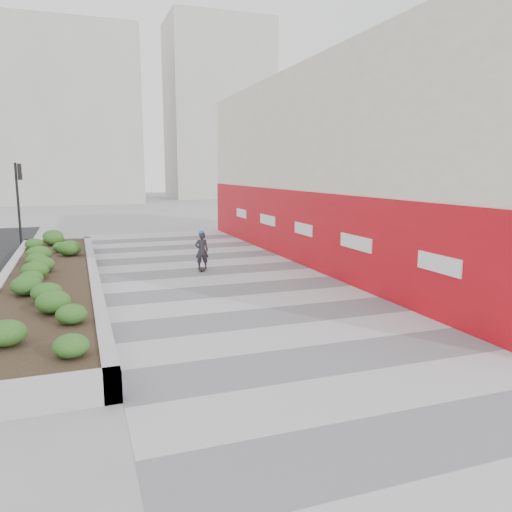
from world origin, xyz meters
The scene contains 9 objects.
ground centered at (0.00, 0.00, 0.00)m, with size 160.00×160.00×0.00m, color gray.
walkway centered at (0.00, 3.00, 0.01)m, with size 8.00×36.00×0.01m, color #A8A8AD.
building centered at (6.98, 8.98, 3.98)m, with size 6.04×24.08×8.00m.
planter centered at (-5.50, 7.00, 0.42)m, with size 3.00×18.00×0.90m.
traffic_signal_near centered at (-7.23, 17.50, 2.76)m, with size 0.33×0.28×4.20m.
distant_bldg_north_l centered at (-5.00, 55.00, 10.00)m, with size 16.00×12.00×20.00m, color #ADAAA3.
distant_bldg_north_r centered at (15.00, 60.00, 12.00)m, with size 14.00×10.00×24.00m, color #ADAAA3.
manhole_cover centered at (0.50, 3.00, 0.00)m, with size 0.44×0.44×0.01m, color #595654.
skateboarder centered at (-0.14, 8.40, 0.80)m, with size 0.53×0.75×1.58m.
Camera 1 is at (-4.53, -10.02, 3.81)m, focal length 35.00 mm.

